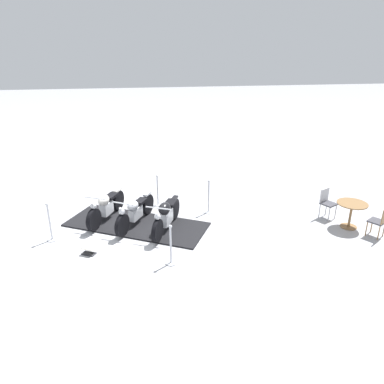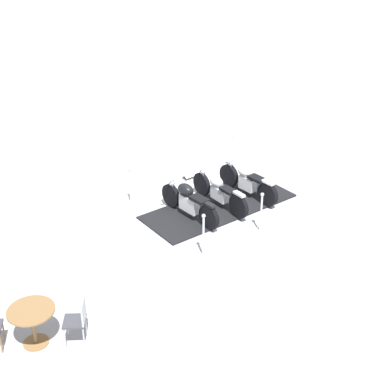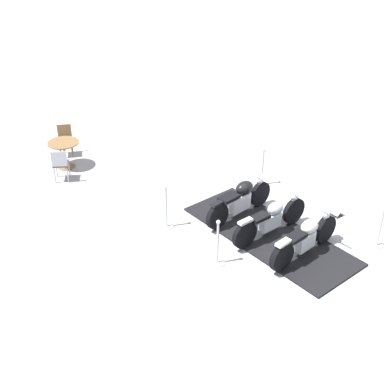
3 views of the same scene
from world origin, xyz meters
name	(u,v)px [view 1 (image 1 of 3)]	position (x,y,z in m)	size (l,w,h in m)	color
ground_plane	(136,225)	(0.00, 0.00, 0.00)	(80.00, 80.00, 0.00)	#B2B2B7
display_platform	(136,224)	(0.00, 0.00, 0.02)	(4.19, 1.64, 0.04)	black
motorcycle_cream	(106,206)	(0.88, -0.46, 0.48)	(1.09, 1.98, 0.95)	black
motorcycle_chrome	(135,211)	(0.02, 0.03, 0.47)	(1.21, 1.97, 0.95)	black
motorcycle_black	(166,215)	(-0.86, 0.51, 0.51)	(1.11, 1.98, 0.94)	black
stanchion_right_rear	(171,250)	(-0.79, 2.25, 0.37)	(0.29, 0.29, 1.06)	silver
stanchion_right_front	(50,227)	(2.33, 0.53, 0.40)	(0.29, 0.29, 1.12)	silver
stanchion_left_rear	(209,202)	(-2.33, -0.53, 0.38)	(0.31, 0.31, 1.12)	silver
stanchion_left_mid	(158,196)	(-0.77, -1.39, 0.34)	(0.34, 0.34, 1.09)	silver
info_placard	(89,252)	(1.26, 1.47, 0.06)	(0.40, 0.34, 0.19)	#333338
cafe_table	(351,209)	(-6.23, 1.18, 0.59)	(0.87, 0.87, 0.77)	olive
cafe_chair_near_table	(380,220)	(-6.67, 1.87, 0.53)	(0.55, 0.55, 0.91)	olive
cafe_chair_across_table	(327,201)	(-5.86, 0.44, 0.54)	(0.54, 0.54, 0.93)	#B7B7BC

